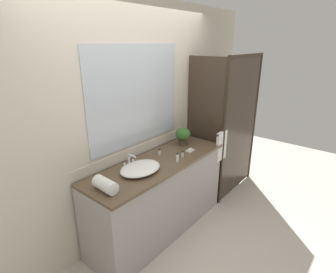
# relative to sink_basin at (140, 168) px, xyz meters

# --- Properties ---
(ground_plane) EXTENTS (8.00, 8.00, 0.00)m
(ground_plane) POSITION_rel_sink_basin_xyz_m (0.30, 0.01, -0.93)
(ground_plane) COLOR beige
(wall_back_with_mirror) EXTENTS (4.40, 0.06, 2.60)m
(wall_back_with_mirror) POSITION_rel_sink_basin_xyz_m (0.30, 0.35, 0.37)
(wall_back_with_mirror) COLOR beige
(wall_back_with_mirror) RESTS_ON ground_plane
(vanity_cabinet) EXTENTS (1.80, 0.58, 0.90)m
(vanity_cabinet) POSITION_rel_sink_basin_xyz_m (0.30, 0.02, -0.48)
(vanity_cabinet) COLOR #9E9993
(vanity_cabinet) RESTS_ON ground_plane
(shower_enclosure) EXTENTS (1.20, 0.59, 2.00)m
(shower_enclosure) POSITION_rel_sink_basin_xyz_m (1.57, -0.18, 0.08)
(shower_enclosure) COLOR #2D2319
(shower_enclosure) RESTS_ON ground_plane
(sink_basin) EXTENTS (0.45, 0.34, 0.07)m
(sink_basin) POSITION_rel_sink_basin_xyz_m (0.00, 0.00, 0.00)
(sink_basin) COLOR white
(sink_basin) RESTS_ON vanity_cabinet
(faucet) EXTENTS (0.17, 0.13, 0.15)m
(faucet) POSITION_rel_sink_basin_xyz_m (0.00, 0.16, 0.01)
(faucet) COLOR silver
(faucet) RESTS_ON vanity_cabinet
(potted_plant) EXTENTS (0.19, 0.19, 0.23)m
(potted_plant) POSITION_rel_sink_basin_xyz_m (0.87, 0.11, 0.10)
(potted_plant) COLOR #473828
(potted_plant) RESTS_ON vanity_cabinet
(soap_dish) EXTENTS (0.10, 0.07, 0.04)m
(soap_dish) POSITION_rel_sink_basin_xyz_m (0.76, -0.08, -0.02)
(soap_dish) COLOR silver
(soap_dish) RESTS_ON vanity_cabinet
(amenity_bottle_conditioner) EXTENTS (0.03, 0.03, 0.08)m
(amenity_bottle_conditioner) POSITION_rel_sink_basin_xyz_m (0.55, -0.12, 0.00)
(amenity_bottle_conditioner) COLOR silver
(amenity_bottle_conditioner) RESTS_ON vanity_cabinet
(amenity_bottle_lotion) EXTENTS (0.03, 0.03, 0.10)m
(amenity_bottle_lotion) POSITION_rel_sink_basin_xyz_m (0.41, -0.15, 0.01)
(amenity_bottle_lotion) COLOR white
(amenity_bottle_lotion) RESTS_ON vanity_cabinet
(amenity_bottle_shampoo) EXTENTS (0.03, 0.03, 0.08)m
(amenity_bottle_shampoo) POSITION_rel_sink_basin_xyz_m (0.43, 0.12, 0.00)
(amenity_bottle_shampoo) COLOR silver
(amenity_bottle_shampoo) RESTS_ON vanity_cabinet
(rolled_towel_near_edge) EXTENTS (0.12, 0.24, 0.12)m
(rolled_towel_near_edge) POSITION_rel_sink_basin_xyz_m (-0.46, -0.03, 0.02)
(rolled_towel_near_edge) COLOR white
(rolled_towel_near_edge) RESTS_ON vanity_cabinet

